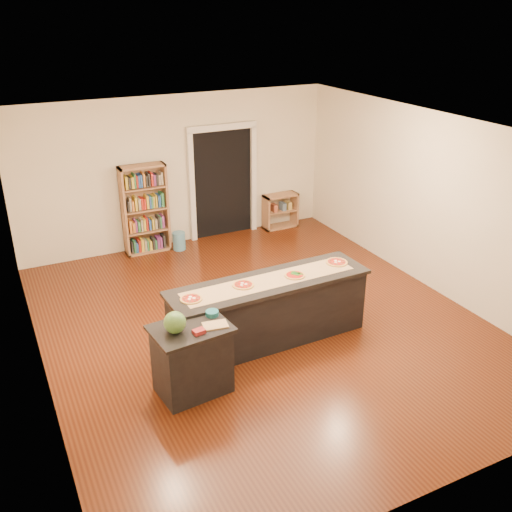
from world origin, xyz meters
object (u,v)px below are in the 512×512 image
kitchen_island (269,311)px  watermelon (175,322)px  side_counter (192,359)px  bookshelf (145,209)px  low_shelf (280,211)px  waste_bin (179,241)px

kitchen_island → watermelon: watermelon is taller
side_counter → bookshelf: size_ratio=0.54×
bookshelf → low_shelf: bookshelf is taller
low_shelf → kitchen_island: bearing=-120.6°
kitchen_island → watermelon: bearing=-159.4°
low_shelf → watermelon: bearing=-130.7°
kitchen_island → waste_bin: (-0.06, 3.55, -0.29)m
side_counter → watermelon: 0.59m
side_counter → waste_bin: size_ratio=2.60×
low_shelf → waste_bin: size_ratio=2.08×
kitchen_island → bookshelf: bearing=97.8°
bookshelf → watermelon: (-0.91, -4.34, 0.18)m
side_counter → waste_bin: (1.27, 4.13, -0.27)m
side_counter → bookshelf: (0.73, 4.32, 0.38)m
low_shelf → waste_bin: (-2.26, -0.18, -0.18)m
waste_bin → low_shelf: bearing=4.6°
side_counter → low_shelf: 5.58m
side_counter → bookshelf: bearing=74.7°
kitchen_island → low_shelf: kitchen_island is taller
side_counter → waste_bin: side_counter is taller
kitchen_island → bookshelf: (-0.60, 3.73, 0.36)m
bookshelf → waste_bin: bookshelf is taller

